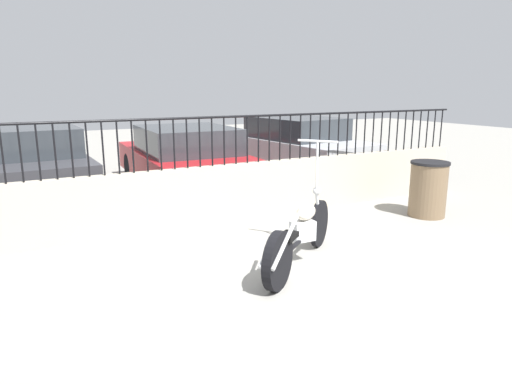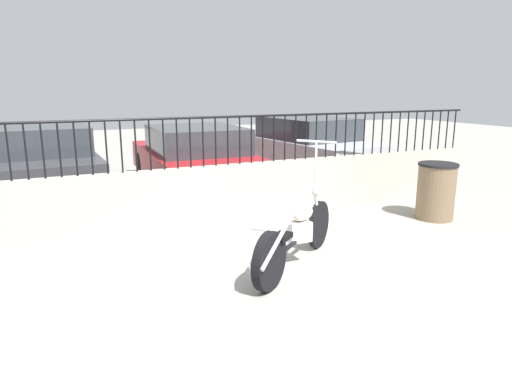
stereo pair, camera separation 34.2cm
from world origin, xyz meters
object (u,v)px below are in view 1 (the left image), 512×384
(car_red, at_px, (185,158))
(car_silver, at_px, (291,147))
(car_dark_grey, at_px, (28,164))
(trash_bin, at_px, (428,189))
(motorcycle_black, at_px, (298,236))

(car_red, distance_m, car_silver, 2.77)
(car_dark_grey, bearing_deg, car_red, -100.19)
(trash_bin, relative_size, car_silver, 0.20)
(car_red, xyz_separation_m, car_silver, (2.76, 0.29, 0.04))
(motorcycle_black, distance_m, car_red, 4.64)
(motorcycle_black, height_order, car_silver, motorcycle_black)
(car_dark_grey, bearing_deg, car_silver, -93.29)
(trash_bin, distance_m, car_silver, 4.05)
(motorcycle_black, bearing_deg, car_dark_grey, 80.32)
(car_dark_grey, xyz_separation_m, car_red, (2.89, -0.42, -0.04))
(motorcycle_black, height_order, trash_bin, motorcycle_black)
(trash_bin, height_order, car_red, car_red)
(trash_bin, distance_m, car_dark_grey, 7.12)
(motorcycle_black, xyz_separation_m, trash_bin, (3.12, 0.87, 0.06))
(motorcycle_black, xyz_separation_m, car_silver, (3.01, 4.92, 0.31))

